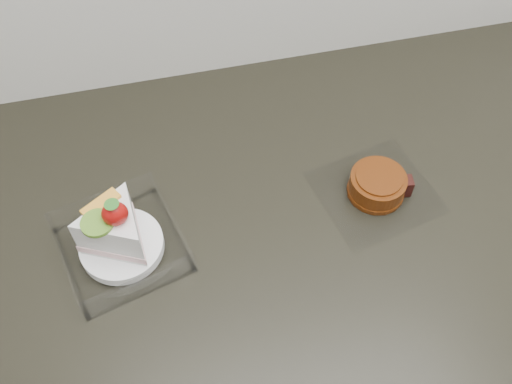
{
  "coord_description": "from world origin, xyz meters",
  "views": [
    {
      "loc": [
        -0.3,
        1.26,
        1.58
      ],
      "look_at": [
        -0.19,
        1.7,
        0.94
      ],
      "focal_mm": 40.0,
      "sensor_mm": 36.0,
      "label": 1
    }
  ],
  "objects": [
    {
      "name": "counter",
      "position": [
        0.0,
        1.69,
        0.45
      ],
      "size": [
        2.04,
        0.64,
        0.9
      ],
      "color": "black",
      "rests_on": "ground"
    },
    {
      "name": "cake_tray",
      "position": [
        -0.39,
        1.68,
        0.93
      ],
      "size": [
        0.19,
        0.19,
        0.12
      ],
      "rotation": [
        0.0,
        0.0,
        0.25
      ],
      "color": "white",
      "rests_on": "counter"
    },
    {
      "name": "mooncake_wrap",
      "position": [
        -0.02,
        1.69,
        0.92
      ],
      "size": [
        0.19,
        0.18,
        0.04
      ],
      "rotation": [
        0.0,
        0.0,
        0.38
      ],
      "color": "white",
      "rests_on": "counter"
    }
  ]
}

